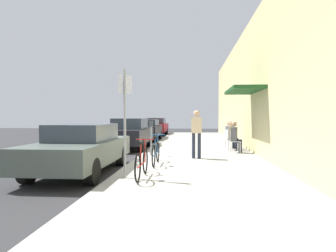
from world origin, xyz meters
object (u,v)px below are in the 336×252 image
parked_car_3 (156,126)px  cafe_chair_1 (231,139)px  cafe_chair_2 (229,138)px  bicycle_0 (142,163)px  seated_patron_2 (230,133)px  seated_patron_0 (236,136)px  bicycle_1 (156,153)px  parked_car_1 (130,133)px  pedestrian_standing (196,130)px  parked_car_2 (146,129)px  street_sign (125,115)px  parking_meter (151,135)px  parked_car_0 (82,148)px  seated_patron_1 (233,134)px  cafe_chair_0 (234,140)px

parked_car_3 → cafe_chair_1: bearing=-68.4°
cafe_chair_1 → cafe_chair_2: bearing=89.7°
parked_car_3 → bicycle_0: 18.31m
cafe_chair_2 → seated_patron_2: 0.20m
seated_patron_0 → bicycle_1: bearing=-132.8°
parked_car_1 → seated_patron_2: size_ratio=3.41×
bicycle_0 → pedestrian_standing: pedestrian_standing is taller
parked_car_2 → bicycle_0: parked_car_2 is taller
cafe_chair_2 → pedestrian_standing: size_ratio=0.51×
parked_car_3 → seated_patron_2: size_ratio=3.41×
bicycle_0 → seated_patron_0: bearing=59.7°
bicycle_1 → cafe_chair_1: bearing=54.6°
seated_patron_0 → cafe_chair_2: (-0.06, 1.59, -0.19)m
cafe_chair_1 → pedestrian_standing: (-1.57, -2.65, 0.50)m
seated_patron_0 → pedestrian_standing: size_ratio=0.76×
street_sign → bicycle_0: 1.23m
parked_car_2 → seated_patron_2: bearing=-50.0°
parked_car_2 → parking_meter: 8.64m
parked_car_0 → bicycle_1: parked_car_0 is taller
parked_car_1 → cafe_chair_1: (4.84, -1.38, -0.15)m
parking_meter → seated_patron_1: size_ratio=1.02×
parking_meter → pedestrian_standing: 1.88m
bicycle_1 → cafe_chair_2: 5.53m
parked_car_0 → seated_patron_2: bearing=49.3°
seated_patron_0 → bicycle_0: bearing=-120.3°
parked_car_3 → cafe_chair_0: 13.93m
parked_car_1 → cafe_chair_0: 5.33m
seated_patron_2 → cafe_chair_0: bearing=-92.1°
parking_meter → seated_patron_2: bearing=38.4°
parked_car_0 → parked_car_3: bearing=90.0°
seated_patron_0 → parking_meter: bearing=-162.6°
parked_car_2 → parking_meter: size_ratio=3.33×
seated_patron_0 → seated_patron_1: 0.85m
parked_car_0 → seated_patron_2: seated_patron_2 is taller
parked_car_2 → street_sign: bearing=-83.2°
parked_car_3 → seated_patron_0: bearing=-69.5°
parked_car_1 → cafe_chair_0: (4.84, -2.23, -0.15)m
parking_meter → bicycle_0: 4.12m
cafe_chair_1 → parked_car_1: bearing=164.1°
street_sign → bicycle_0: size_ratio=1.52×
parked_car_0 → parking_meter: size_ratio=3.33×
cafe_chair_2 → seated_patron_0: bearing=-88.0°
seated_patron_1 → cafe_chair_1: bearing=171.9°
street_sign → cafe_chair_1: 6.97m
parked_car_1 → street_sign: (1.50, -7.42, 0.87)m
cafe_chair_2 → pedestrian_standing: (-1.58, -3.37, 0.50)m
parked_car_0 → cafe_chair_1: (4.84, 4.95, -0.10)m
bicycle_0 → cafe_chair_0: size_ratio=1.97×
parked_car_0 → cafe_chair_1: size_ratio=5.06×
bicycle_1 → pedestrian_standing: bearing=46.8°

